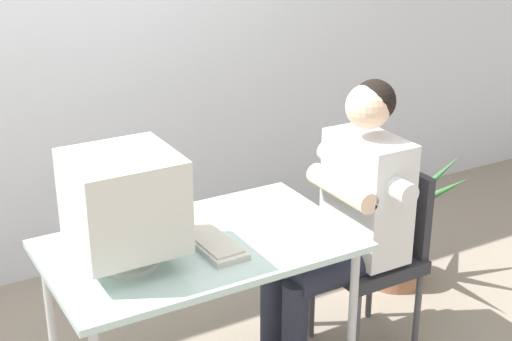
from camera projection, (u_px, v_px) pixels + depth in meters
name	position (u px, v px, depth m)	size (l,w,h in m)	color
desk	(200.00, 257.00, 2.93)	(1.18, 0.72, 0.72)	#B7B7BC
crt_monitor	(125.00, 202.00, 2.66)	(0.39, 0.37, 0.43)	silver
keyboard	(205.00, 237.00, 2.91)	(0.15, 0.46, 0.03)	silver
office_chair	(378.00, 246.00, 3.37)	(0.40, 0.40, 0.86)	#4C4C51
person_seated	(346.00, 216.00, 3.21)	(0.70, 0.59, 1.27)	silver
potted_plant	(398.00, 231.00, 3.96)	(0.74, 0.74, 0.73)	#9E6647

